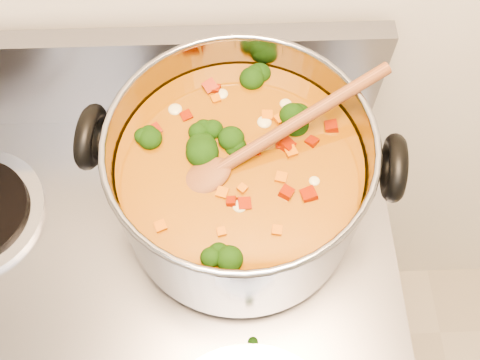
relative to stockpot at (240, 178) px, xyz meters
name	(u,v)px	position (x,y,z in m)	size (l,w,h in m)	color
stockpot	(240,178)	(0.00, 0.00, 0.00)	(0.36, 0.30, 0.18)	#96969D
wooden_spoon	(251,150)	(0.01, 0.01, 0.06)	(0.25, 0.14, 0.08)	brown
cooktop_crumbs	(303,135)	(0.09, 0.11, -0.09)	(0.12, 0.18, 0.01)	black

